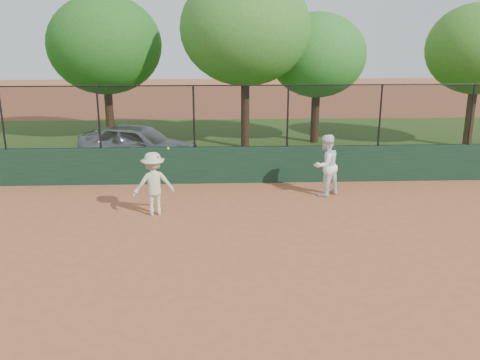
{
  "coord_description": "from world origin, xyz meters",
  "views": [
    {
      "loc": [
        0.22,
        -10.9,
        5.07
      ],
      "look_at": [
        0.8,
        2.2,
        1.2
      ],
      "focal_mm": 40.0,
      "sensor_mm": 36.0,
      "label": 1
    }
  ],
  "objects_px": {
    "parked_car": "(138,144)",
    "player_second": "(326,165)",
    "tree_3": "(317,55)",
    "tree_4": "(478,49)",
    "tree_2": "(245,29)",
    "player_main": "(154,184)",
    "tree_1": "(105,45)"
  },
  "relations": [
    {
      "from": "tree_3",
      "to": "tree_4",
      "type": "height_order",
      "value": "tree_4"
    },
    {
      "from": "tree_2",
      "to": "player_main",
      "type": "bearing_deg",
      "value": -109.89
    },
    {
      "from": "tree_1",
      "to": "parked_car",
      "type": "bearing_deg",
      "value": -67.08
    },
    {
      "from": "parked_car",
      "to": "player_second",
      "type": "distance_m",
      "value": 7.35
    },
    {
      "from": "player_main",
      "to": "tree_1",
      "type": "relative_size",
      "value": 0.32
    },
    {
      "from": "player_second",
      "to": "tree_2",
      "type": "bearing_deg",
      "value": -107.16
    },
    {
      "from": "parked_car",
      "to": "tree_4",
      "type": "distance_m",
      "value": 14.05
    },
    {
      "from": "parked_car",
      "to": "player_main",
      "type": "distance_m",
      "value": 5.59
    },
    {
      "from": "tree_4",
      "to": "player_main",
      "type": "bearing_deg",
      "value": -147.91
    },
    {
      "from": "player_second",
      "to": "tree_2",
      "type": "distance_m",
      "value": 7.94
    },
    {
      "from": "parked_car",
      "to": "tree_1",
      "type": "height_order",
      "value": "tree_1"
    },
    {
      "from": "player_second",
      "to": "tree_3",
      "type": "distance_m",
      "value": 8.08
    },
    {
      "from": "parked_car",
      "to": "player_main",
      "type": "relative_size",
      "value": 2.25
    },
    {
      "from": "player_main",
      "to": "tree_1",
      "type": "distance_m",
      "value": 10.83
    },
    {
      "from": "parked_car",
      "to": "tree_3",
      "type": "relative_size",
      "value": 0.81
    },
    {
      "from": "tree_1",
      "to": "tree_4",
      "type": "distance_m",
      "value": 15.49
    },
    {
      "from": "player_main",
      "to": "tree_3",
      "type": "bearing_deg",
      "value": 56.16
    },
    {
      "from": "player_main",
      "to": "tree_3",
      "type": "height_order",
      "value": "tree_3"
    },
    {
      "from": "player_second",
      "to": "tree_2",
      "type": "height_order",
      "value": "tree_2"
    },
    {
      "from": "tree_1",
      "to": "tree_2",
      "type": "xyz_separation_m",
      "value": [
        5.95,
        -1.79,
        0.68
      ]
    },
    {
      "from": "player_second",
      "to": "tree_4",
      "type": "height_order",
      "value": "tree_4"
    },
    {
      "from": "player_main",
      "to": "tree_1",
      "type": "height_order",
      "value": "tree_1"
    },
    {
      "from": "player_main",
      "to": "tree_2",
      "type": "relative_size",
      "value": 0.28
    },
    {
      "from": "parked_car",
      "to": "tree_3",
      "type": "height_order",
      "value": "tree_3"
    },
    {
      "from": "player_second",
      "to": "tree_3",
      "type": "bearing_deg",
      "value": -132.4
    },
    {
      "from": "parked_car",
      "to": "tree_2",
      "type": "bearing_deg",
      "value": -37.9
    },
    {
      "from": "tree_3",
      "to": "tree_2",
      "type": "bearing_deg",
      "value": -163.71
    },
    {
      "from": "tree_3",
      "to": "tree_1",
      "type": "bearing_deg",
      "value": 174.42
    },
    {
      "from": "player_second",
      "to": "tree_3",
      "type": "height_order",
      "value": "tree_3"
    },
    {
      "from": "parked_car",
      "to": "tree_1",
      "type": "distance_m",
      "value": 5.86
    },
    {
      "from": "tree_4",
      "to": "parked_car",
      "type": "bearing_deg",
      "value": -170.52
    },
    {
      "from": "tree_1",
      "to": "tree_3",
      "type": "xyz_separation_m",
      "value": [
        9.05,
        -0.88,
        -0.41
      ]
    }
  ]
}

